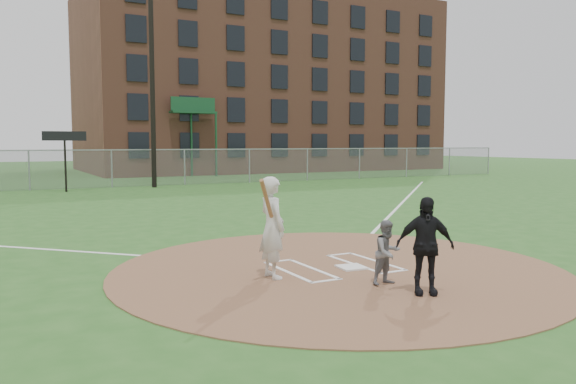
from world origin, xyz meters
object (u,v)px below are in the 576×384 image
home_plate (352,267)px  batter_at_plate (272,227)px  umpire (425,246)px  catcher (387,252)px

home_plate → batter_at_plate: batter_at_plate is taller
home_plate → umpire: (-0.03, -2.03, 0.75)m
umpire → batter_at_plate: 2.62m
home_plate → batter_at_plate: 1.87m
catcher → umpire: 0.79m
home_plate → umpire: 2.16m
catcher → umpire: (0.14, -0.75, 0.22)m
home_plate → catcher: bearing=-97.5°
catcher → umpire: size_ratio=0.71×
catcher → batter_at_plate: 2.01m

